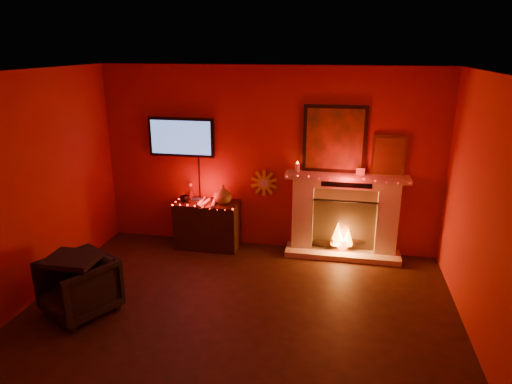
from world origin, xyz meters
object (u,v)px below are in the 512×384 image
Objects in this scene: console_table at (208,222)px; fireplace at (344,208)px; armchair at (79,286)px; sunburst_clock at (264,183)px; tv at (181,137)px.

fireplace is at bearing 3.68° from console_table.
console_table is 2.23m from armchair.
fireplace reaches higher than armchair.
armchair is (-2.94, -2.16, -0.39)m from fireplace.
sunburst_clock is 0.40× the size of console_table.
sunburst_clock reaches higher than console_table.
tv reaches higher than sunburst_clock.
tv is at bearing -178.76° from sunburst_clock.
console_table reaches higher than armchair.
fireplace is 2.04m from console_table.
fireplace is at bearing 65.95° from armchair.
console_table is at bearing 94.96° from armchair.
sunburst_clock is (1.25, 0.03, -0.65)m from tv.
sunburst_clock is at bearing 1.24° from tv.
armchair is (-1.75, -2.25, -0.67)m from sunburst_clock.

